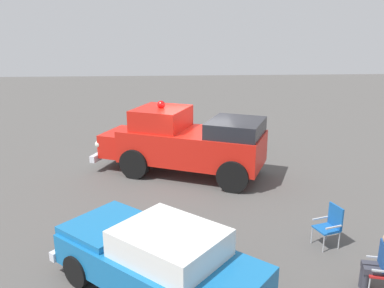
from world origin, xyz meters
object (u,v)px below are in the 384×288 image
at_px(lawn_chair_by_car, 252,138).
at_px(lawn_chair_spare, 331,223).
at_px(vintage_fire_truck, 186,141).
at_px(spectator_standing, 145,130).
at_px(spectator_seated, 381,261).
at_px(classic_hot_rod, 157,258).
at_px(traffic_cone, 173,130).

relative_size(lawn_chair_by_car, lawn_chair_spare, 1.00).
xyz_separation_m(vintage_fire_truck, spectator_standing, (-2.67, -1.56, -0.23)).
bearing_deg(vintage_fire_truck, lawn_chair_by_car, 130.51).
xyz_separation_m(vintage_fire_truck, spectator_seated, (6.87, 3.44, -0.50)).
xyz_separation_m(classic_hot_rod, spectator_seated, (0.30, 4.34, -0.05)).
relative_size(classic_hot_rod, traffic_cone, 7.08).
bearing_deg(spectator_seated, vintage_fire_truck, -153.38).
height_order(classic_hot_rod, spectator_standing, spectator_standing).
height_order(vintage_fire_truck, lawn_chair_spare, vintage_fire_truck).
height_order(lawn_chair_spare, spectator_seated, spectator_seated).
height_order(spectator_seated, traffic_cone, spectator_seated).
bearing_deg(lawn_chair_by_car, traffic_cone, -129.90).
height_order(lawn_chair_by_car, traffic_cone, lawn_chair_by_car).
bearing_deg(traffic_cone, spectator_standing, -25.50).
bearing_deg(classic_hot_rod, traffic_cone, 177.37).
bearing_deg(traffic_cone, classic_hot_rod, -2.63).
relative_size(spectator_seated, traffic_cone, 2.03).
relative_size(vintage_fire_truck, spectator_standing, 3.77).
bearing_deg(lawn_chair_by_car, spectator_standing, -92.58).
bearing_deg(vintage_fire_truck, spectator_seated, 26.62).
bearing_deg(spectator_seated, lawn_chair_spare, -171.79).
bearing_deg(traffic_cone, vintage_fire_truck, 3.95).
distance_m(vintage_fire_truck, spectator_seated, 7.70).
relative_size(lawn_chair_by_car, spectator_standing, 0.61).
distance_m(lawn_chair_by_car, spectator_standing, 4.47).
height_order(spectator_standing, traffic_cone, spectator_standing).
bearing_deg(spectator_seated, traffic_cone, -162.50).
distance_m(classic_hot_rod, lawn_chair_spare, 4.34).
height_order(vintage_fire_truck, traffic_cone, vintage_fire_truck).
height_order(lawn_chair_by_car, lawn_chair_spare, same).
bearing_deg(lawn_chair_by_car, vintage_fire_truck, -49.49).
bearing_deg(spectator_standing, spectator_seated, 27.67).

